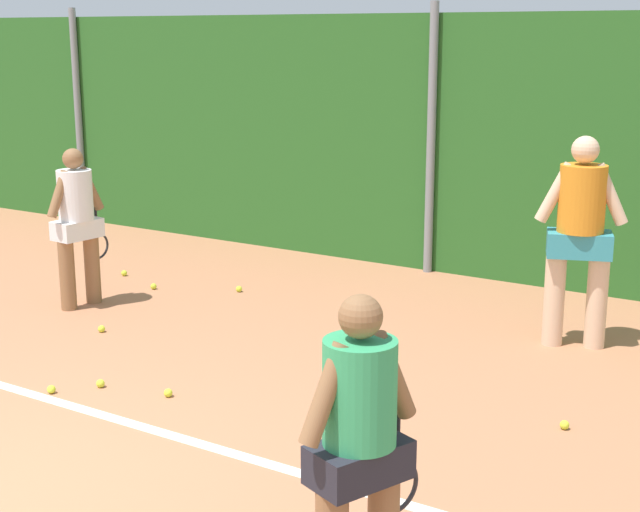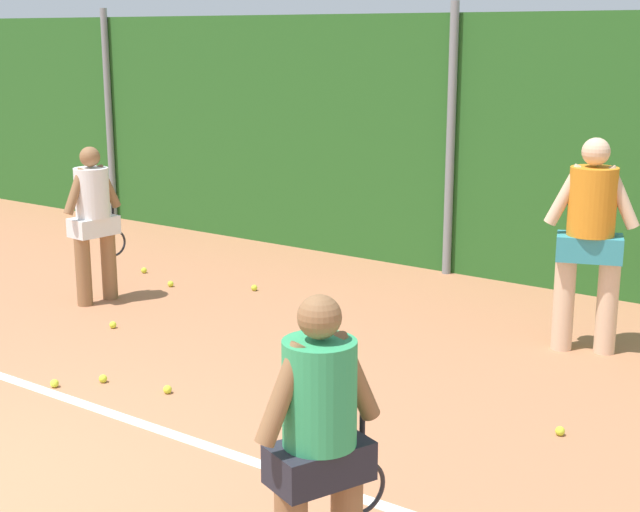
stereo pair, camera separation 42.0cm
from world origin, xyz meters
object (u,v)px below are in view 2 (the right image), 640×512
at_px(tennis_ball_8, 560,431).
at_px(tennis_ball_12, 55,383).
at_px(tennis_ball_7, 144,270).
at_px(tennis_ball_6, 171,284).
at_px(tennis_ball_13, 254,288).
at_px(player_foreground_near, 320,442).
at_px(tennis_ball_1, 103,379).
at_px(tennis_ball_4, 326,407).
at_px(player_midcourt, 94,216).
at_px(player_backcourt_far, 590,234).
at_px(tennis_ball_11, 113,325).
at_px(tennis_ball_2, 167,389).

height_order(tennis_ball_8, tennis_ball_12, same).
bearing_deg(tennis_ball_8, tennis_ball_7, 165.35).
xyz_separation_m(tennis_ball_6, tennis_ball_7, (-0.67, 0.25, 0.00)).
bearing_deg(tennis_ball_13, player_foreground_near, -47.35).
bearing_deg(tennis_ball_1, tennis_ball_4, 17.93).
distance_m(player_midcourt, tennis_ball_4, 3.80).
xyz_separation_m(tennis_ball_1, tennis_ball_6, (-1.60, 2.39, 0.00)).
distance_m(tennis_ball_1, tennis_ball_12, 0.37).
relative_size(tennis_ball_4, tennis_ball_7, 1.00).
distance_m(player_backcourt_far, tennis_ball_1, 4.25).
bearing_deg(tennis_ball_8, tennis_ball_13, 158.28).
distance_m(tennis_ball_6, tennis_ball_11, 1.50).
xyz_separation_m(tennis_ball_6, tennis_ball_13, (0.85, 0.41, 0.00)).
bearing_deg(tennis_ball_13, tennis_ball_8, -21.72).
bearing_deg(player_midcourt, tennis_ball_7, 28.73).
bearing_deg(player_backcourt_far, tennis_ball_4, -134.03).
bearing_deg(player_backcourt_far, tennis_ball_6, 167.45).
bearing_deg(tennis_ball_12, tennis_ball_2, 27.63).
height_order(player_foreground_near, player_midcourt, player_midcourt).
relative_size(tennis_ball_6, tennis_ball_8, 1.00).
bearing_deg(tennis_ball_13, tennis_ball_6, -154.33).
bearing_deg(player_foreground_near, tennis_ball_7, 74.40).
distance_m(player_foreground_near, player_midcourt, 5.80).
bearing_deg(player_backcourt_far, tennis_ball_11, -172.98).
bearing_deg(tennis_ball_6, tennis_ball_1, -56.24).
relative_size(player_foreground_near, tennis_ball_8, 24.24).
height_order(tennis_ball_7, tennis_ball_11, same).
relative_size(player_foreground_near, player_backcourt_far, 0.85).
relative_size(tennis_ball_1, tennis_ball_6, 1.00).
relative_size(player_midcourt, player_backcourt_far, 0.86).
height_order(tennis_ball_4, tennis_ball_13, same).
bearing_deg(tennis_ball_13, tennis_ball_2, -63.55).
distance_m(tennis_ball_11, tennis_ball_12, 1.51).
xyz_separation_m(tennis_ball_4, tennis_ball_11, (-2.78, 0.43, 0.00)).
height_order(player_foreground_near, tennis_ball_2, player_foreground_near).
bearing_deg(tennis_ball_4, tennis_ball_6, 151.80).
height_order(player_backcourt_far, tennis_ball_7, player_backcourt_far).
bearing_deg(tennis_ball_6, player_foreground_near, -38.84).
xyz_separation_m(tennis_ball_7, tennis_ball_13, (1.53, 0.16, 0.00)).
bearing_deg(tennis_ball_1, player_foreground_near, -24.60).
relative_size(player_midcourt, tennis_ball_8, 24.48).
relative_size(player_midcourt, tennis_ball_4, 24.48).
relative_size(tennis_ball_4, tennis_ball_6, 1.00).
distance_m(player_backcourt_far, tennis_ball_4, 2.82).
bearing_deg(tennis_ball_6, tennis_ball_13, 25.67).
relative_size(tennis_ball_6, tennis_ball_13, 1.00).
xyz_separation_m(player_backcourt_far, tennis_ball_8, (0.51, -1.81, -1.02)).
height_order(tennis_ball_1, tennis_ball_4, same).
bearing_deg(player_foreground_near, tennis_ball_2, 79.82).
distance_m(player_foreground_near, player_backcourt_far, 4.45).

